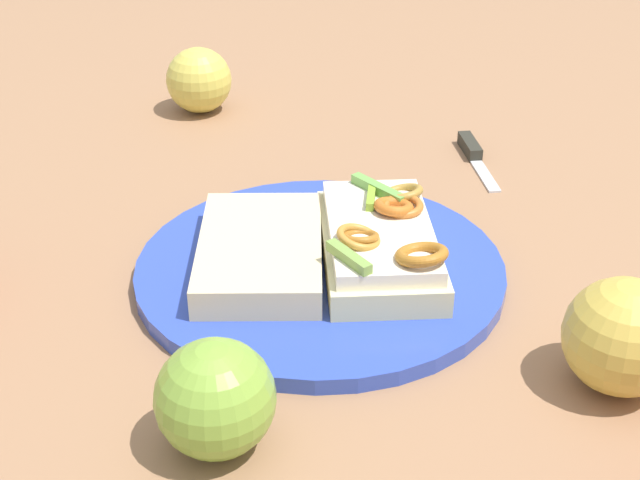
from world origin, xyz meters
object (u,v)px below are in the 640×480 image
object	(u,v)px
bread_slice_side	(260,252)
apple_0	(623,337)
knife	(474,154)
apple_2	(203,80)
plate	(320,270)
apple_1	(215,398)
sandwich	(381,241)

from	to	relation	value
bread_slice_side	apple_0	bearing A→B (deg)	61.19
knife	apple_2	bearing A→B (deg)	-121.66
plate	apple_1	xyz separation A→B (m)	(0.12, 0.15, 0.03)
sandwich	apple_2	distance (m)	0.37
apple_1	bread_slice_side	bearing A→B (deg)	-115.93
bread_slice_side	sandwich	bearing A→B (deg)	92.61
apple_2	plate	bearing A→B (deg)	89.22
apple_1	knife	distance (m)	0.44
plate	bread_slice_side	xyz separation A→B (m)	(0.04, -0.01, 0.02)
knife	apple_1	bearing A→B (deg)	-35.04
apple_0	apple_1	size ratio (longest dim) A/B	1.07
sandwich	bread_slice_side	xyz separation A→B (m)	(0.09, -0.03, -0.01)
apple_2	knife	size ratio (longest dim) A/B	0.63
knife	sandwich	bearing A→B (deg)	-33.50
apple_0	apple_1	world-z (taller)	apple_0
apple_1	plate	bearing A→B (deg)	-129.18
apple_1	apple_2	xyz separation A→B (m)	(-0.13, -0.50, -0.00)
sandwich	apple_0	xyz separation A→B (m)	(-0.09, 0.17, 0.01)
plate	bread_slice_side	bearing A→B (deg)	-17.75
apple_1	sandwich	bearing A→B (deg)	-140.67
apple_1	knife	xyz separation A→B (m)	(-0.33, -0.29, -0.03)
sandwich	knife	xyz separation A→B (m)	(-0.17, -0.16, -0.02)
plate	apple_1	bearing A→B (deg)	50.82
sandwich	apple_0	world-z (taller)	apple_0
plate	knife	distance (m)	0.26
plate	sandwich	xyz separation A→B (m)	(-0.04, 0.01, 0.02)
knife	apple_0	bearing A→B (deg)	-0.42
plate	apple_0	distance (m)	0.23
plate	apple_0	bearing A→B (deg)	124.60
plate	apple_0	size ratio (longest dim) A/B	3.70
apple_0	knife	bearing A→B (deg)	-104.38
apple_2	sandwich	bearing A→B (deg)	95.93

